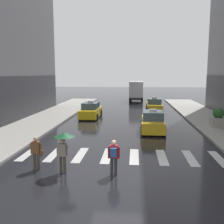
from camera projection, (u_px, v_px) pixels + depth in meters
name	position (u px, v px, depth m)	size (l,w,h in m)	color
ground_plane	(117.00, 177.00, 11.71)	(160.00, 160.00, 0.00)	black
crosswalk_markings	(121.00, 156.00, 14.66)	(11.30, 2.80, 0.01)	silver
taxi_lead	(153.00, 122.00, 21.03)	(2.05, 4.60, 1.80)	gold
taxi_second	(91.00, 111.00, 27.39)	(2.00, 4.57, 1.80)	yellow
taxi_third	(154.00, 106.00, 31.88)	(1.98, 4.56, 1.80)	gold
box_truck	(136.00, 90.00, 43.99)	(2.37, 7.57, 3.35)	#2D2D2D
pedestrian_with_umbrella	(64.00, 141.00, 11.96)	(0.96, 0.96, 1.94)	#473D33
pedestrian_with_backpack	(114.00, 155.00, 11.73)	(0.55, 0.43, 1.65)	#333338
pedestrian_with_handbag	(36.00, 151.00, 12.41)	(0.60, 0.24, 1.65)	#473D33
planter_mid_block	(218.00, 118.00, 21.91)	(1.10, 1.10, 1.60)	#A8A399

